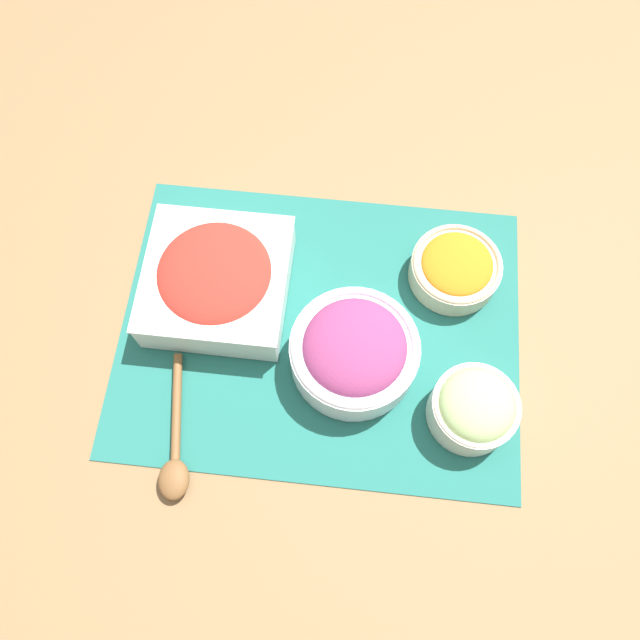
{
  "coord_description": "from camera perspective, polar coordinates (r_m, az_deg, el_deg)",
  "views": [
    {
      "loc": [
        -0.03,
        0.31,
        0.81
      ],
      "look_at": [
        0.0,
        0.0,
        0.03
      ],
      "focal_mm": 35.0,
      "sensor_mm": 36.0,
      "label": 1
    }
  ],
  "objects": [
    {
      "name": "carrot_bowl",
      "position": [
        0.9,
        12.28,
        4.68
      ],
      "size": [
        0.13,
        0.13,
        0.05
      ],
      "color": "#C6B28E",
      "rests_on": "placemat"
    },
    {
      "name": "onion_bowl",
      "position": [
        0.81,
        3.14,
        -2.85
      ],
      "size": [
        0.17,
        0.17,
        0.08
      ],
      "color": "silver",
      "rests_on": "placemat"
    },
    {
      "name": "placemat",
      "position": [
        0.87,
        -0.0,
        -0.79
      ],
      "size": [
        0.55,
        0.42,
        0.0
      ],
      "color": "#236B60",
      "rests_on": "ground_plane"
    },
    {
      "name": "wooden_spoon",
      "position": [
        0.83,
        -13.13,
        -11.94
      ],
      "size": [
        0.06,
        0.19,
        0.02
      ],
      "color": "brown",
      "rests_on": "placemat"
    },
    {
      "name": "tomato_bowl",
      "position": [
        0.86,
        -9.42,
        3.63
      ],
      "size": [
        0.19,
        0.19,
        0.08
      ],
      "color": "white",
      "rests_on": "placemat"
    },
    {
      "name": "cucumber_bowl",
      "position": [
        0.82,
        13.91,
        -7.8
      ],
      "size": [
        0.11,
        0.11,
        0.07
      ],
      "color": "silver",
      "rests_on": "placemat"
    },
    {
      "name": "ground_plane",
      "position": [
        0.87,
        -0.0,
        -0.84
      ],
      "size": [
        3.0,
        3.0,
        0.0
      ],
      "primitive_type": "plane",
      "color": "olive"
    }
  ]
}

